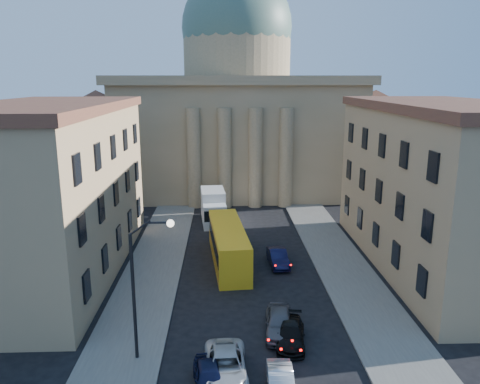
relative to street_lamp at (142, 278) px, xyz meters
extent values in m
cube|color=#5A5753|center=(-1.53, 10.00, -5.21)|extent=(5.00, 60.00, 0.15)
cube|color=#5A5753|center=(15.47, 10.00, -5.21)|extent=(5.00, 60.00, 0.15)
cube|color=#80704F|center=(6.97, 48.00, 2.71)|extent=(34.00, 26.00, 16.00)
cube|color=#80704F|center=(6.97, 48.00, 11.11)|extent=(35.50, 27.50, 1.20)
cylinder|color=#80704F|center=(6.97, 48.00, 14.71)|extent=(16.00, 16.00, 8.00)
sphere|color=#4E6B5B|center=(6.97, 48.00, 18.71)|extent=(16.40, 16.40, 16.40)
cube|color=#80704F|center=(-14.03, 46.00, 0.21)|extent=(13.00, 13.00, 11.00)
cone|color=brown|center=(-14.03, 46.00, 7.71)|extent=(26.02, 26.02, 4.00)
cube|color=#80704F|center=(27.97, 46.00, 0.21)|extent=(13.00, 13.00, 11.00)
cone|color=brown|center=(27.97, 46.00, 7.71)|extent=(26.02, 26.02, 4.00)
cylinder|color=#80704F|center=(0.97, 34.80, 1.21)|extent=(1.80, 1.80, 13.00)
cylinder|color=#80704F|center=(4.97, 34.80, 1.21)|extent=(1.80, 1.80, 13.00)
cylinder|color=#80704F|center=(8.97, 34.80, 1.21)|extent=(1.80, 1.80, 13.00)
cylinder|color=#80704F|center=(12.97, 34.80, 1.21)|extent=(1.80, 1.80, 13.00)
cube|color=#987E59|center=(-10.03, 14.00, 1.71)|extent=(11.00, 26.00, 14.00)
cube|color=brown|center=(-10.03, 14.00, 9.01)|extent=(11.60, 26.60, 0.80)
cube|color=#987E59|center=(23.97, 14.00, 1.71)|extent=(11.00, 26.00, 14.00)
cube|color=brown|center=(23.97, 14.00, 9.01)|extent=(11.60, 26.60, 0.80)
cylinder|color=black|center=(-0.53, 0.00, -1.29)|extent=(0.20, 0.20, 8.00)
cylinder|color=black|center=(0.02, 0.00, 3.06)|extent=(1.30, 0.12, 0.96)
cylinder|color=black|center=(1.02, 0.00, 3.36)|extent=(1.30, 0.12, 0.12)
sphere|color=white|center=(1.77, 0.00, 3.31)|extent=(0.44, 0.44, 0.44)
imported|color=black|center=(3.89, -2.90, -4.60)|extent=(2.09, 4.18, 1.37)
imported|color=#A9ACB1|center=(7.77, -3.50, -4.64)|extent=(1.50, 3.96, 1.29)
imported|color=silver|center=(4.82, -1.94, -4.57)|extent=(2.54, 5.25, 1.44)
imported|color=black|center=(9.01, 1.48, -4.65)|extent=(2.35, 4.58, 1.27)
imported|color=#4C4C51|center=(8.43, 2.70, -4.50)|extent=(2.30, 4.78, 1.57)
imported|color=black|center=(9.68, 14.42, -4.56)|extent=(1.80, 4.52, 1.46)
cube|color=yellow|center=(5.17, 15.32, -3.58)|extent=(3.86, 12.28, 3.40)
cube|color=black|center=(5.17, 15.32, -3.03)|extent=(3.87, 11.63, 1.21)
cylinder|color=black|center=(4.49, 10.85, -4.74)|extent=(0.43, 1.12, 1.10)
cylinder|color=black|center=(6.68, 11.05, -4.74)|extent=(0.43, 1.12, 1.10)
cylinder|color=black|center=(3.67, 19.59, -4.74)|extent=(0.43, 1.12, 1.10)
cylinder|color=black|center=(5.86, 19.80, -4.74)|extent=(0.43, 1.12, 1.10)
cube|color=silver|center=(3.73, 25.85, -3.93)|extent=(2.82, 2.92, 2.71)
cube|color=black|center=(3.84, 24.56, -3.59)|extent=(2.49, 0.34, 1.24)
cube|color=silver|center=(3.48, 28.89, -3.31)|extent=(3.10, 4.95, 3.50)
cylinder|color=black|center=(2.65, 25.31, -4.78)|extent=(0.40, 1.04, 1.02)
cylinder|color=black|center=(4.90, 25.50, -4.78)|extent=(0.40, 1.04, 1.02)
cylinder|color=black|center=(2.27, 29.81, -4.78)|extent=(0.40, 1.04, 1.02)
cylinder|color=black|center=(4.52, 30.00, -4.78)|extent=(0.40, 1.04, 1.02)
camera|label=1|loc=(4.79, -25.37, 11.23)|focal=35.00mm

